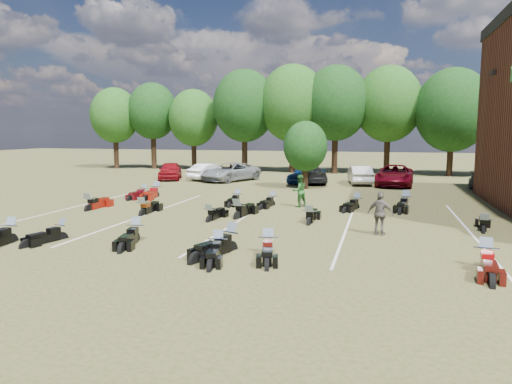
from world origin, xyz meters
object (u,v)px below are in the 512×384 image
(car_0, at_px, (170,171))
(car_4, at_px, (306,174))
(motorcycle_7, at_px, (89,211))
(motorcycle_3, at_px, (218,256))
(person_green, at_px, (299,191))
(motorcycle_14, at_px, (144,197))
(person_grey, at_px, (380,214))
(motorcycle_0, at_px, (11,243))

(car_0, relative_size, car_4, 1.04)
(car_0, xyz_separation_m, motorcycle_7, (2.97, -15.77, -0.77))
(motorcycle_3, bearing_deg, person_green, 73.87)
(motorcycle_14, bearing_deg, person_green, -2.59)
(car_0, distance_m, motorcycle_3, 25.66)
(person_grey, xyz_separation_m, motorcycle_7, (-14.87, 1.94, -0.88))
(car_0, bearing_deg, motorcycle_7, -100.02)
(car_0, xyz_separation_m, motorcycle_0, (4.43, -22.65, -0.77))
(motorcycle_0, bearing_deg, motorcycle_14, 90.57)
(person_grey, xyz_separation_m, motorcycle_3, (-5.23, -4.63, -0.88))
(car_4, distance_m, person_green, 11.97)
(car_0, height_order, person_grey, person_grey)
(motorcycle_7, bearing_deg, person_green, -156.63)
(motorcycle_0, bearing_deg, car_4, 66.78)
(motorcycle_0, relative_size, motorcycle_7, 1.01)
(person_grey, distance_m, motorcycle_7, 15.03)
(motorcycle_3, bearing_deg, car_0, 107.98)
(person_grey, distance_m, motorcycle_14, 16.30)
(car_4, distance_m, motorcycle_14, 13.85)
(person_green, xyz_separation_m, motorcycle_14, (-10.23, 1.15, -0.90))
(person_green, bearing_deg, person_grey, 84.52)
(person_green, distance_m, motorcycle_3, 10.78)
(person_grey, bearing_deg, motorcycle_0, 36.58)
(car_0, height_order, car_4, car_0)
(motorcycle_3, distance_m, motorcycle_14, 15.11)
(motorcycle_14, bearing_deg, car_0, 111.04)
(person_grey, bearing_deg, motorcycle_14, -9.99)
(car_4, distance_m, motorcycle_0, 24.12)
(person_grey, bearing_deg, motorcycle_7, 8.93)
(car_4, distance_m, motorcycle_7, 18.39)
(car_0, height_order, person_green, person_green)
(motorcycle_0, relative_size, motorcycle_14, 1.12)
(car_4, height_order, motorcycle_14, car_4)
(car_0, bearing_deg, motorcycle_0, -99.60)
(car_4, bearing_deg, person_grey, -54.42)
(car_0, bearing_deg, motorcycle_3, -81.22)
(motorcycle_7, distance_m, motorcycle_14, 5.30)
(car_0, bearing_deg, person_grey, -65.46)
(car_4, xyz_separation_m, motorcycle_3, (0.63, -22.58, -0.74))
(car_0, relative_size, person_grey, 2.54)
(car_4, bearing_deg, motorcycle_3, -70.88)
(motorcycle_3, distance_m, motorcycle_7, 11.67)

